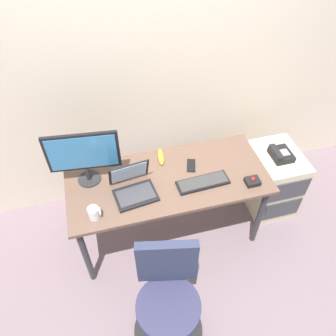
{
  "coord_description": "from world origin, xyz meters",
  "views": [
    {
      "loc": [
        -0.45,
        -1.7,
        2.72
      ],
      "look_at": [
        0.0,
        0.0,
        0.87
      ],
      "focal_mm": 35.74,
      "sensor_mm": 36.0,
      "label": 1
    }
  ],
  "objects_px": {
    "file_cabinet": "(271,180)",
    "desk_phone": "(281,154)",
    "banana": "(161,157)",
    "office_chair": "(168,301)",
    "cell_phone": "(191,166)",
    "laptop": "(133,187)",
    "monitor_main": "(83,155)",
    "trackball_mouse": "(252,181)",
    "coffee_mug": "(94,213)",
    "keyboard": "(203,182)"
  },
  "relations": [
    {
      "from": "trackball_mouse",
      "to": "coffee_mug",
      "type": "bearing_deg",
      "value": -179.62
    },
    {
      "from": "desk_phone",
      "to": "laptop",
      "type": "height_order",
      "value": "laptop"
    },
    {
      "from": "desk_phone",
      "to": "coffee_mug",
      "type": "height_order",
      "value": "coffee_mug"
    },
    {
      "from": "laptop",
      "to": "trackball_mouse",
      "type": "relative_size",
      "value": 3.13
    },
    {
      "from": "office_chair",
      "to": "cell_phone",
      "type": "xyz_separation_m",
      "value": [
        0.43,
        0.89,
        0.34
      ]
    },
    {
      "from": "office_chair",
      "to": "monitor_main",
      "type": "relative_size",
      "value": 1.74
    },
    {
      "from": "file_cabinet",
      "to": "office_chair",
      "type": "relative_size",
      "value": 0.7
    },
    {
      "from": "banana",
      "to": "desk_phone",
      "type": "bearing_deg",
      "value": -8.37
    },
    {
      "from": "file_cabinet",
      "to": "desk_phone",
      "type": "height_order",
      "value": "desk_phone"
    },
    {
      "from": "desk_phone",
      "to": "keyboard",
      "type": "relative_size",
      "value": 0.48
    },
    {
      "from": "desk_phone",
      "to": "office_chair",
      "type": "relative_size",
      "value": 0.22
    },
    {
      "from": "file_cabinet",
      "to": "cell_phone",
      "type": "bearing_deg",
      "value": -179.13
    },
    {
      "from": "trackball_mouse",
      "to": "keyboard",
      "type": "bearing_deg",
      "value": 165.8
    },
    {
      "from": "laptop",
      "to": "cell_phone",
      "type": "relative_size",
      "value": 2.42
    },
    {
      "from": "monitor_main",
      "to": "cell_phone",
      "type": "xyz_separation_m",
      "value": [
        0.82,
        -0.06,
        -0.27
      ]
    },
    {
      "from": "laptop",
      "to": "banana",
      "type": "relative_size",
      "value": 1.81
    },
    {
      "from": "monitor_main",
      "to": "keyboard",
      "type": "bearing_deg",
      "value": -17.49
    },
    {
      "from": "monitor_main",
      "to": "cell_phone",
      "type": "bearing_deg",
      "value": -4.38
    },
    {
      "from": "file_cabinet",
      "to": "keyboard",
      "type": "relative_size",
      "value": 1.55
    },
    {
      "from": "file_cabinet",
      "to": "desk_phone",
      "type": "distance_m",
      "value": 0.36
    },
    {
      "from": "desk_phone",
      "to": "coffee_mug",
      "type": "bearing_deg",
      "value": -169.51
    },
    {
      "from": "file_cabinet",
      "to": "laptop",
      "type": "distance_m",
      "value": 1.43
    },
    {
      "from": "monitor_main",
      "to": "laptop",
      "type": "height_order",
      "value": "monitor_main"
    },
    {
      "from": "laptop",
      "to": "trackball_mouse",
      "type": "distance_m",
      "value": 0.92
    },
    {
      "from": "office_chair",
      "to": "file_cabinet",
      "type": "bearing_deg",
      "value": 35.62
    },
    {
      "from": "desk_phone",
      "to": "coffee_mug",
      "type": "xyz_separation_m",
      "value": [
        -1.64,
        -0.3,
        0.12
      ]
    },
    {
      "from": "monitor_main",
      "to": "trackball_mouse",
      "type": "height_order",
      "value": "monitor_main"
    },
    {
      "from": "trackball_mouse",
      "to": "cell_phone",
      "type": "xyz_separation_m",
      "value": [
        -0.4,
        0.3,
        -0.02
      ]
    },
    {
      "from": "desk_phone",
      "to": "office_chair",
      "type": "bearing_deg",
      "value": -144.69
    },
    {
      "from": "laptop",
      "to": "cell_phone",
      "type": "xyz_separation_m",
      "value": [
        0.5,
        0.15,
        -0.05
      ]
    },
    {
      "from": "office_chair",
      "to": "banana",
      "type": "xyz_separation_m",
      "value": [
        0.21,
        1.04,
        0.35
      ]
    },
    {
      "from": "monitor_main",
      "to": "trackball_mouse",
      "type": "bearing_deg",
      "value": -16.5
    },
    {
      "from": "office_chair",
      "to": "laptop",
      "type": "xyz_separation_m",
      "value": [
        -0.07,
        0.75,
        0.38
      ]
    },
    {
      "from": "file_cabinet",
      "to": "coffee_mug",
      "type": "bearing_deg",
      "value": -169.01
    },
    {
      "from": "coffee_mug",
      "to": "banana",
      "type": "distance_m",
      "value": 0.75
    },
    {
      "from": "keyboard",
      "to": "coffee_mug",
      "type": "bearing_deg",
      "value": -173.08
    },
    {
      "from": "keyboard",
      "to": "monitor_main",
      "type": "bearing_deg",
      "value": 162.51
    },
    {
      "from": "banana",
      "to": "coffee_mug",
      "type": "bearing_deg",
      "value": -142.56
    },
    {
      "from": "monitor_main",
      "to": "trackball_mouse",
      "type": "xyz_separation_m",
      "value": [
        1.22,
        -0.36,
        -0.25
      ]
    },
    {
      "from": "file_cabinet",
      "to": "monitor_main",
      "type": "bearing_deg",
      "value": 178.26
    },
    {
      "from": "file_cabinet",
      "to": "office_chair",
      "type": "distance_m",
      "value": 1.56
    },
    {
      "from": "office_chair",
      "to": "trackball_mouse",
      "type": "height_order",
      "value": "office_chair"
    },
    {
      "from": "keyboard",
      "to": "desk_phone",
      "type": "bearing_deg",
      "value": 14.21
    },
    {
      "from": "cell_phone",
      "to": "banana",
      "type": "bearing_deg",
      "value": 163.28
    },
    {
      "from": "office_chair",
      "to": "keyboard",
      "type": "bearing_deg",
      "value": 56.1
    },
    {
      "from": "laptop",
      "to": "banana",
      "type": "distance_m",
      "value": 0.41
    },
    {
      "from": "monitor_main",
      "to": "laptop",
      "type": "distance_m",
      "value": 0.44
    },
    {
      "from": "monitor_main",
      "to": "laptop",
      "type": "bearing_deg",
      "value": -33.56
    },
    {
      "from": "laptop",
      "to": "trackball_mouse",
      "type": "bearing_deg",
      "value": -9.61
    },
    {
      "from": "office_chair",
      "to": "laptop",
      "type": "relative_size",
      "value": 2.69
    }
  ]
}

